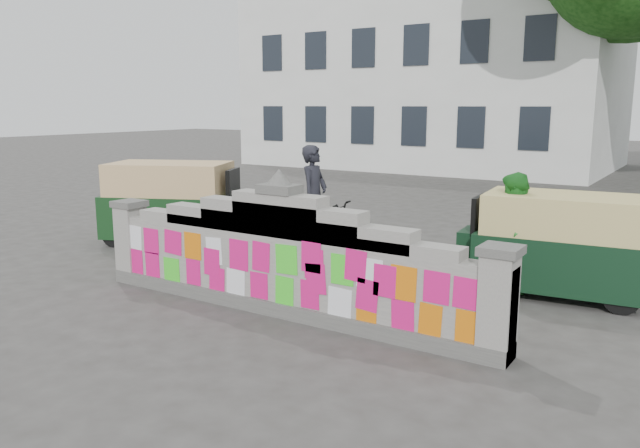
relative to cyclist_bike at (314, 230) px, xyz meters
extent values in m
plane|color=#383533|center=(1.33, -2.85, -0.55)|extent=(100.00, 100.00, 0.00)
cube|color=#4C4C49|center=(1.33, -2.85, -0.45)|extent=(6.40, 0.42, 0.20)
cube|color=gray|center=(1.33, -2.85, 0.05)|extent=(6.40, 0.32, 1.00)
cube|color=gray|center=(1.33, -2.85, 0.62)|extent=(5.20, 0.32, 0.14)
cube|color=gray|center=(1.33, -2.85, 0.69)|extent=(4.00, 0.32, 0.28)
cube|color=gray|center=(1.33, -2.85, 0.77)|extent=(2.60, 0.32, 0.44)
cube|color=gray|center=(1.33, -2.85, 0.84)|extent=(1.40, 0.32, 0.58)
cube|color=#4C4C49|center=(1.33, -2.85, 1.19)|extent=(0.55, 0.36, 0.12)
cone|color=#4C4C49|center=(1.33, -2.85, 1.35)|extent=(0.36, 0.36, 0.22)
cube|color=gray|center=(-1.69, -2.85, 0.07)|extent=(0.36, 0.40, 1.24)
cube|color=#4C4C49|center=(-1.69, -2.85, 0.73)|extent=(0.44, 0.44, 0.10)
cube|color=gray|center=(4.35, -2.85, 0.07)|extent=(0.36, 0.40, 1.24)
cube|color=#4C4C49|center=(4.35, -2.85, 0.73)|extent=(0.44, 0.44, 0.10)
cube|color=silver|center=(-5.67, 19.15, 3.45)|extent=(16.00, 10.00, 8.00)
imported|color=black|center=(0.00, 0.00, 0.00)|extent=(2.19, 0.99, 1.11)
imported|color=black|center=(0.00, 0.00, 0.39)|extent=(0.53, 0.74, 1.88)
imported|color=#24862B|center=(3.71, -0.16, 0.37)|extent=(1.04, 1.13, 1.86)
cube|color=#113315|center=(-3.29, -0.44, 0.04)|extent=(2.95, 2.35, 0.87)
cube|color=tan|center=(-3.29, -0.44, 0.80)|extent=(2.73, 2.21, 0.65)
cube|color=#113315|center=(-2.06, 0.12, 0.04)|extent=(0.81, 0.91, 0.76)
cube|color=black|center=(-2.06, 0.12, 0.69)|extent=(0.39, 0.73, 0.65)
cylinder|color=black|center=(-1.96, 0.16, -0.28)|extent=(0.55, 0.34, 0.54)
cylinder|color=black|center=(-3.94, -1.38, -0.28)|extent=(0.55, 0.34, 0.54)
cylinder|color=black|center=(-4.43, -0.30, -0.28)|extent=(0.55, 0.34, 0.54)
cube|color=black|center=(4.36, 0.12, -0.01)|extent=(2.50, 1.52, 0.79)
cube|color=#D0BC6F|center=(4.36, 0.12, 0.69)|extent=(2.30, 1.45, 0.60)
cube|color=black|center=(3.12, 0.00, -0.01)|extent=(0.56, 0.74, 0.70)
cube|color=black|center=(3.12, 0.00, 0.59)|extent=(0.15, 0.70, 0.60)
cylinder|color=black|center=(3.03, -0.01, -0.31)|extent=(0.51, 0.17, 0.50)
cylinder|color=black|center=(5.20, 0.76, -0.31)|extent=(0.51, 0.17, 0.50)
cylinder|color=black|center=(5.30, -0.33, -0.31)|extent=(0.51, 0.17, 0.50)
camera|label=1|loc=(6.30, -9.50, 2.29)|focal=35.00mm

